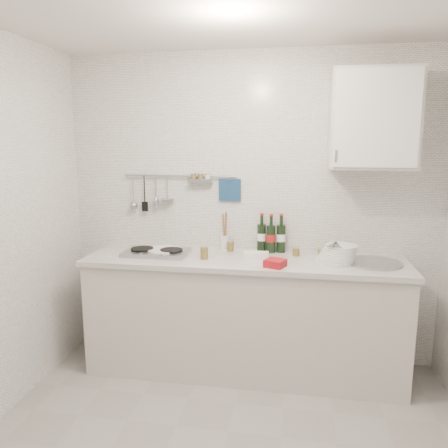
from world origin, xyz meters
name	(u,v)px	position (x,y,z in m)	size (l,w,h in m)	color
back_wall	(249,210)	(0.00, 1.40, 1.25)	(3.00, 0.02, 2.50)	silver
counter	(245,318)	(0.01, 1.10, 0.43)	(2.44, 0.64, 0.96)	#BCB6AD
wall_rail	(177,187)	(-0.60, 1.37, 1.43)	(0.98, 0.09, 0.34)	#93969B
wall_cabinet	(373,120)	(0.90, 1.22, 1.95)	(0.60, 0.38, 0.70)	#BCB6AD
plate_stack_hob	(163,251)	(-0.65, 1.12, 0.94)	(0.29, 0.29, 0.04)	#5083B7
plate_stack_sink	(338,254)	(0.69, 1.10, 0.98)	(0.31, 0.29, 0.14)	white
wine_bottles	(271,233)	(0.19, 1.32, 1.07)	(0.23, 0.10, 0.31)	black
butter_dish	(256,256)	(0.09, 1.08, 0.95)	(0.19, 0.09, 0.06)	white
strawberry_punnet	(275,263)	(0.24, 0.90, 0.95)	(0.13, 0.13, 0.05)	red
utensil_crock	(225,241)	(-0.20, 1.35, 0.99)	(0.08, 0.08, 0.31)	white
jar_a	(231,246)	(-0.14, 1.29, 0.97)	(0.06, 0.06, 0.09)	brown
jar_b	(296,251)	(0.39, 1.24, 0.96)	(0.06, 0.06, 0.07)	brown
jar_c	(322,253)	(0.58, 1.19, 0.96)	(0.07, 0.07, 0.08)	brown
jar_d	(204,252)	(-0.30, 1.02, 0.97)	(0.06, 0.06, 0.10)	brown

